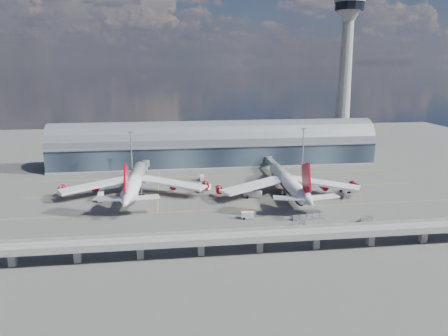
{
  "coord_description": "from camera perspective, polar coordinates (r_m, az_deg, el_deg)",
  "views": [
    {
      "loc": [
        -30.49,
        -190.47,
        62.89
      ],
      "look_at": [
        -3.42,
        10.0,
        14.0
      ],
      "focal_mm": 35.0,
      "sensor_mm": 36.0,
      "label": 1
    }
  ],
  "objects": [
    {
      "name": "taxi_lines",
      "position": [
        223.77,
        0.45,
        -2.74
      ],
      "size": [
        200.0,
        80.12,
        0.01
      ],
      "color": "gold",
      "rests_on": "ground"
    },
    {
      "name": "cargo_train_0",
      "position": [
        177.09,
        9.84,
        -7.13
      ],
      "size": [
        7.36,
        4.52,
        1.65
      ],
      "rotation": [
        0.0,
        0.0,
        1.14
      ],
      "color": "gray",
      "rests_on": "ground"
    },
    {
      "name": "cargo_train_1",
      "position": [
        184.47,
        11.07,
        -6.28
      ],
      "size": [
        14.48,
        3.01,
        1.91
      ],
      "rotation": [
        0.0,
        0.0,
        1.49
      ],
      "color": "gray",
      "rests_on": "ground"
    },
    {
      "name": "floodlight_mast_left",
      "position": [
        251.12,
        -12.0,
        1.97
      ],
      "size": [
        3.0,
        0.7,
        25.7
      ],
      "color": "gray",
      "rests_on": "ground"
    },
    {
      "name": "jet_bridge_right",
      "position": [
        256.02,
        6.48,
        0.47
      ],
      "size": [
        4.4,
        32.0,
        7.25
      ],
      "color": "gray",
      "rests_on": "ground"
    },
    {
      "name": "terminal",
      "position": [
        275.06,
        -1.19,
        2.78
      ],
      "size": [
        200.0,
        30.0,
        28.0
      ],
      "color": "#1F2835",
      "rests_on": "ground"
    },
    {
      "name": "guideway",
      "position": [
        150.33,
        4.67,
        -8.99
      ],
      "size": [
        220.0,
        8.5,
        7.2
      ],
      "color": "gray",
      "rests_on": "ground"
    },
    {
      "name": "service_truck_1",
      "position": [
        181.8,
        3.1,
        -6.18
      ],
      "size": [
        5.26,
        2.93,
        2.93
      ],
      "rotation": [
        0.0,
        0.0,
        1.47
      ],
      "color": "silver",
      "rests_on": "ground"
    },
    {
      "name": "jet_bridge_left",
      "position": [
        250.63,
        -10.28,
        0.05
      ],
      "size": [
        4.4,
        28.0,
        7.25
      ],
      "color": "gray",
      "rests_on": "ground"
    },
    {
      "name": "service_truck_5",
      "position": [
        222.49,
        -2.54,
        -2.43
      ],
      "size": [
        6.16,
        6.15,
        3.04
      ],
      "rotation": [
        0.0,
        0.0,
        0.79
      ],
      "color": "silver",
      "rests_on": "ground"
    },
    {
      "name": "control_tower",
      "position": [
        297.07,
        15.48,
        10.94
      ],
      "size": [
        19.0,
        19.0,
        103.0
      ],
      "color": "gray",
      "rests_on": "ground"
    },
    {
      "name": "floodlight_mast_right",
      "position": [
        262.99,
        10.29,
        2.57
      ],
      "size": [
        3.0,
        0.7,
        25.7
      ],
      "color": "gray",
      "rests_on": "ground"
    },
    {
      "name": "cargo_train_2",
      "position": [
        187.7,
        18.14,
        -6.37
      ],
      "size": [
        5.99,
        3.12,
        1.94
      ],
      "rotation": [
        0.0,
        0.0,
        1.33
      ],
      "color": "gray",
      "rests_on": "ground"
    },
    {
      "name": "service_truck_4",
      "position": [
        239.36,
        -2.89,
        -1.3
      ],
      "size": [
        2.78,
        5.12,
        2.88
      ],
      "rotation": [
        0.0,
        0.0,
        -0.08
      ],
      "color": "silver",
      "rests_on": "ground"
    },
    {
      "name": "service_truck_3",
      "position": [
        225.49,
        15.57,
        -2.77
      ],
      "size": [
        4.66,
        5.57,
        2.58
      ],
      "rotation": [
        0.0,
        0.0,
        -0.59
      ],
      "color": "silver",
      "rests_on": "ground"
    },
    {
      "name": "service_truck_2",
      "position": [
        210.3,
        3.77,
        -3.38
      ],
      "size": [
        8.98,
        5.25,
        3.14
      ],
      "rotation": [
        0.0,
        0.0,
        1.23
      ],
      "color": "silver",
      "rests_on": "ground"
    },
    {
      "name": "ground",
      "position": [
        202.89,
        1.34,
        -4.47
      ],
      "size": [
        500.0,
        500.0,
        0.0
      ],
      "primitive_type": "plane",
      "color": "#474744",
      "rests_on": "ground"
    },
    {
      "name": "service_truck_0",
      "position": [
        212.86,
        -15.81,
        -3.66
      ],
      "size": [
        3.17,
        7.89,
        3.2
      ],
      "rotation": [
        0.0,
        0.0,
        0.07
      ],
      "color": "silver",
      "rests_on": "ground"
    },
    {
      "name": "airliner_right",
      "position": [
        213.1,
        8.47,
        -2.02
      ],
      "size": [
        71.11,
        74.31,
        23.61
      ],
      "rotation": [
        0.0,
        0.0,
        -0.02
      ],
      "color": "white",
      "rests_on": "ground"
    },
    {
      "name": "airliner_left",
      "position": [
        215.02,
        -11.65,
        -1.86
      ],
      "size": [
        72.81,
        76.47,
        23.32
      ],
      "rotation": [
        0.0,
        0.0,
        -0.04
      ],
      "color": "white",
      "rests_on": "ground"
    }
  ]
}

